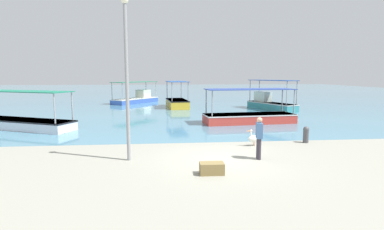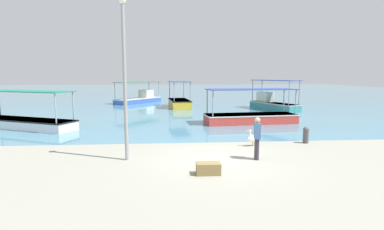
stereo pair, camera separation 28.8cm
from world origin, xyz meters
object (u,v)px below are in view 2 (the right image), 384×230
fishing_boat_near_left (26,121)px  mooring_bollard (306,134)px  fishing_boat_outer (250,116)px  fishing_boat_near_right (140,98)px  pelican (253,138)px  fisherman_standing (257,137)px  lamp_post (124,71)px  fishing_boat_far_left (179,102)px  fishing_boat_far_right (272,103)px  cargo_crate (208,168)px

fishing_boat_near_left → mooring_bollard: (15.67, -5.22, -0.05)m
fishing_boat_near_left → fishing_boat_outer: fishing_boat_outer is taller
fishing_boat_near_right → fishing_boat_outer: fishing_boat_near_right is taller
pelican → fisherman_standing: 2.33m
lamp_post → fisherman_standing: size_ratio=3.69×
lamp_post → mooring_bollard: bearing=15.3°
fishing_boat_far_left → fishing_boat_far_right: bearing=-16.0°
fishing_boat_far_left → fisherman_standing: 19.67m
fishing_boat_near_left → mooring_bollard: size_ratio=8.41×
fishing_boat_far_left → fishing_boat_outer: fishing_boat_far_left is taller
fishing_boat_near_left → lamp_post: lamp_post is taller
fishing_boat_far_right → mooring_bollard: fishing_boat_far_right is taller
lamp_post → cargo_crate: lamp_post is taller
fishing_boat_near_right → cargo_crate: (4.87, -26.81, -0.38)m
fishing_boat_outer → fisherman_standing: 9.20m
fishing_boat_far_right → fishing_boat_outer: (-4.37, -8.02, -0.17)m
fishing_boat_far_right → fisherman_standing: 18.17m
fishing_boat_far_right → fishing_boat_near_left: fishing_boat_far_right is taller
mooring_bollard → fishing_boat_far_left: bearing=108.5°
fishing_boat_near_right → lamp_post: (1.88, -24.85, 2.90)m
fishing_boat_near_right → lamp_post: size_ratio=1.00×
fishing_boat_outer → fisherman_standing: bearing=-103.8°
pelican → mooring_bollard: (2.79, 0.41, 0.06)m
fishing_boat_near_right → mooring_bollard: size_ratio=7.62×
fishing_boat_near_left → fisherman_standing: fishing_boat_near_left is taller
fishing_boat_far_right → fishing_boat_outer: fishing_boat_far_right is taller
fishing_boat_far_left → pelican: (2.88, -17.30, -0.19)m
fishing_boat_near_left → fishing_boat_outer: size_ratio=1.06×
fishing_boat_near_left → fishing_boat_far_left: bearing=49.4°
fishing_boat_near_right → cargo_crate: size_ratio=7.60×
lamp_post → fisherman_standing: bearing=-3.6°
cargo_crate → pelican: bearing=55.8°
fishing_boat_near_right → lamp_post: bearing=-85.7°
lamp_post → mooring_bollard: 9.23m
fisherman_standing → lamp_post: bearing=176.4°
fishing_boat_outer → lamp_post: size_ratio=1.04×
fishing_boat_near_right → fisherman_standing: fishing_boat_near_right is taller
pelican → fisherman_standing: bearing=-101.9°
fishing_boat_outer → lamp_post: bearing=-130.4°
fishing_boat_near_left → lamp_post: 10.88m
fishing_boat_far_left → fishing_boat_near_left: (-10.01, -11.67, -0.08)m
fishing_boat_outer → lamp_post: 11.70m
fishing_boat_far_left → mooring_bollard: 17.82m
fishing_boat_far_left → lamp_post: bearing=-98.1°
fishing_boat_outer → mooring_bollard: 6.39m
fishing_boat_near_right → fishing_boat_far_right: bearing=-31.2°
fishing_boat_outer → mooring_bollard: size_ratio=7.94×
fishing_boat_far_right → mooring_bollard: (-3.30, -14.32, -0.22)m
fishing_boat_far_right → fishing_boat_near_left: bearing=-154.4°
mooring_bollard → pelican: bearing=-171.6°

